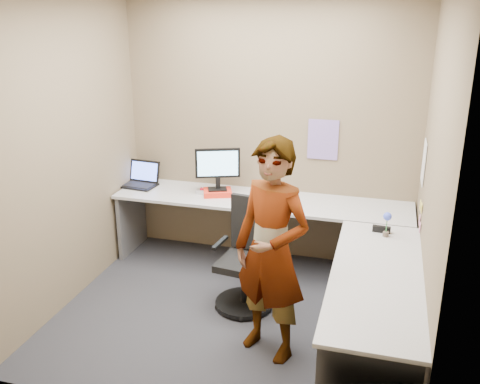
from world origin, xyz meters
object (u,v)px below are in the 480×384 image
(office_chair, at_px, (247,264))
(person, at_px, (271,251))
(desk, at_px, (293,241))
(monitor, at_px, (218,166))

(office_chair, distance_m, person, 0.84)
(desk, bearing_deg, person, -91.56)
(monitor, bearing_deg, desk, -55.26)
(desk, height_order, office_chair, office_chair)
(monitor, distance_m, person, 1.66)
(desk, distance_m, monitor, 1.16)
(desk, bearing_deg, monitor, 145.85)
(office_chair, bearing_deg, desk, 33.47)
(monitor, bearing_deg, person, -79.35)
(monitor, xyz_separation_m, person, (0.87, -1.40, -0.19))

